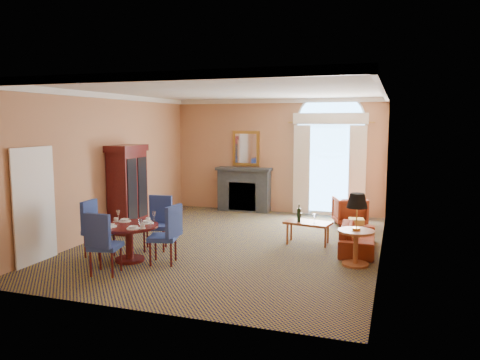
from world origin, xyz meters
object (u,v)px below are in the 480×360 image
(armoire, at_px, (128,190))
(coffee_table, at_px, (307,223))
(dining_table, at_px, (129,234))
(side_table, at_px, (357,221))
(sofa, at_px, (358,238))
(armchair, at_px, (350,211))

(armoire, relative_size, coffee_table, 1.98)
(dining_table, relative_size, side_table, 0.84)
(coffee_table, bearing_deg, dining_table, -131.24)
(armoire, relative_size, sofa, 1.20)
(armchair, bearing_deg, sofa, 79.44)
(dining_table, distance_m, armchair, 5.69)
(coffee_table, bearing_deg, sofa, 3.47)
(armoire, xyz_separation_m, dining_table, (1.33, -2.09, -0.47))
(coffee_table, xyz_separation_m, side_table, (1.10, -1.21, 0.37))
(side_table, bearing_deg, armoire, 168.98)
(armchair, bearing_deg, dining_table, 31.27)
(armoire, distance_m, sofa, 5.32)
(side_table, bearing_deg, dining_table, -165.26)
(armoire, height_order, side_table, armoire)
(armoire, relative_size, dining_table, 1.88)
(sofa, xyz_separation_m, coffee_table, (-1.05, 0.13, 0.20))
(sofa, relative_size, coffee_table, 1.65)
(armoire, height_order, coffee_table, armoire)
(dining_table, relative_size, coffee_table, 1.06)
(sofa, relative_size, side_table, 1.31)
(armchair, xyz_separation_m, coffee_table, (-0.67, -2.18, 0.10))
(side_table, bearing_deg, coffee_table, 132.27)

